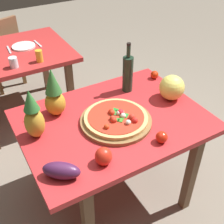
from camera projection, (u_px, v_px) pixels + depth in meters
name	position (u px, v px, depth m)	size (l,w,h in m)	color
ground_plane	(113.00, 190.00, 2.30)	(10.00, 10.00, 0.00)	gray
display_table	(113.00, 129.00, 1.92)	(1.19, 0.88, 0.73)	brown
background_table	(14.00, 61.00, 2.72)	(1.05, 0.88, 0.73)	brown
dining_chair	(1.00, 50.00, 3.27)	(0.52, 0.52, 0.85)	brown
pizza_board	(116.00, 121.00, 1.82)	(0.46, 0.46, 0.03)	brown
pizza	(116.00, 118.00, 1.80)	(0.40, 0.40, 0.06)	tan
wine_bottle	(128.00, 73.00, 2.05)	(0.08, 0.08, 0.37)	#1E3324
pineapple_left	(54.00, 95.00, 1.82)	(0.13, 0.13, 0.33)	#BE8A26
pineapple_right	(33.00, 117.00, 1.64)	(0.12, 0.12, 0.32)	#B8932C
melon	(172.00, 88.00, 1.99)	(0.18, 0.18, 0.18)	#EBDF61
bell_pepper	(103.00, 156.00, 1.52)	(0.09, 0.09, 0.10)	red
eggplant	(61.00, 170.00, 1.45)	(0.20, 0.09, 0.09)	#4A1F45
tomato_beside_pepper	(162.00, 137.00, 1.66)	(0.07, 0.07, 0.07)	red
tomato_at_corner	(154.00, 75.00, 2.25)	(0.06, 0.06, 0.06)	red
drinking_glass_juice	(39.00, 56.00, 2.47)	(0.06, 0.06, 0.11)	gold
drinking_glass_water	(13.00, 62.00, 2.39)	(0.07, 0.07, 0.09)	silver
dinner_plate	(24.00, 46.00, 2.74)	(0.22, 0.22, 0.02)	white
fork_utensil	(9.00, 50.00, 2.69)	(0.02, 0.18, 0.01)	silver
knife_utensil	(38.00, 44.00, 2.80)	(0.02, 0.18, 0.01)	silver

